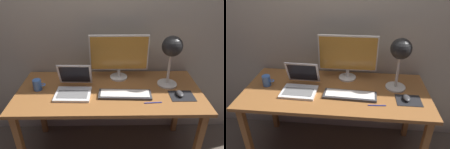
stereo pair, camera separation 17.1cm
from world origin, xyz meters
TOP-DOWN VIEW (x-y plane):
  - back_wall at (0.00, 0.40)m, footprint 4.80×0.06m
  - desk at (0.00, 0.00)m, footprint 1.60×0.70m
  - monitor at (0.09, 0.22)m, footprint 0.54×0.17m
  - keyboard_main at (0.13, -0.09)m, footprint 0.45×0.16m
  - laptop at (-0.30, -0.01)m, footprint 0.30×0.30m
  - desk_lamp at (0.53, 0.08)m, footprint 0.17×0.17m
  - mousepad at (0.61, -0.11)m, footprint 0.20×0.16m
  - mouse at (0.59, -0.10)m, footprint 0.06×0.10m
  - coffee_mug at (-0.62, 0.02)m, footprint 0.11×0.07m
  - pen at (0.35, -0.20)m, footprint 0.14×0.02m

SIDE VIEW (x-z plane):
  - desk at x=0.00m, z-range 0.29..1.03m
  - mousepad at x=0.61m, z-range 0.74..0.74m
  - pen at x=0.35m, z-range 0.74..0.75m
  - keyboard_main at x=0.13m, z-range 0.74..0.76m
  - mouse at x=0.59m, z-range 0.74..0.78m
  - coffee_mug at x=-0.62m, z-range 0.74..0.84m
  - laptop at x=-0.30m, z-range 0.69..0.92m
  - monitor at x=0.09m, z-range 0.77..1.19m
  - desk_lamp at x=0.53m, z-range 0.85..1.31m
  - back_wall at x=0.00m, z-range 0.00..2.60m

